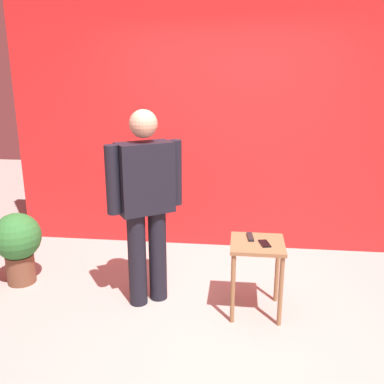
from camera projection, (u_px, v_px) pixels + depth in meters
ground_plane at (211, 325)px, 3.35m from camera, size 12.00×12.00×0.00m
back_wall_red at (224, 115)px, 4.55m from camera, size 4.70×0.12×2.99m
standing_person at (146, 199)px, 3.47m from camera, size 0.60×0.46×1.66m
side_table at (257, 257)px, 3.42m from camera, size 0.43×0.43×0.62m
cell_phone at (265, 244)px, 3.35m from camera, size 0.10×0.16×0.01m
tv_remote at (250, 237)px, 3.48m from camera, size 0.06×0.17×0.02m
potted_plant at (18, 242)px, 3.93m from camera, size 0.44×0.44×0.69m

